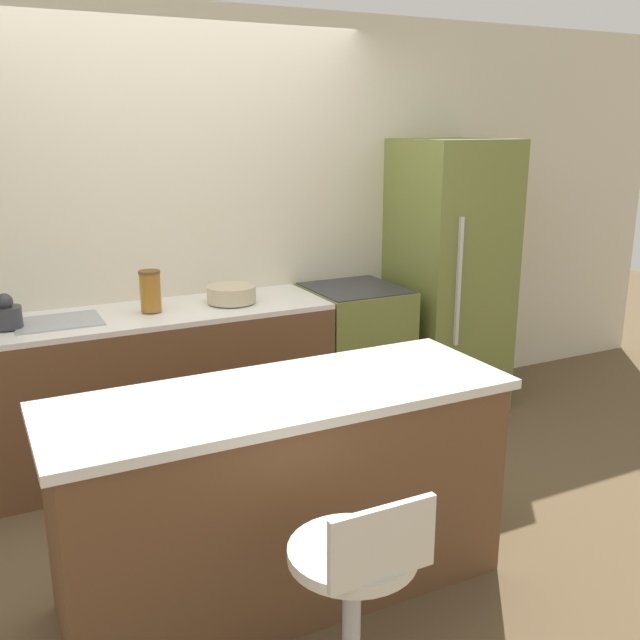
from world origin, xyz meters
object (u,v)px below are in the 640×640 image
Objects in this scene: stool_chair at (355,603)px; mixing_bowl at (231,294)px; oven_range at (354,355)px; refrigerator at (449,277)px; kettle at (6,314)px.

stool_chair is 3.03× the size of mixing_bowl.
oven_range is 2.52m from stool_chair.
stool_chair is at bearing -131.94° from refrigerator.
oven_range is at bearing 0.24° from kettle.
mixing_bowl is (0.39, 2.19, 0.51)m from stool_chair.
refrigerator is 10.17× the size of kettle.
refrigerator is 2.11× the size of stool_chair.
kettle is at bearing -179.76° from oven_range.
refrigerator reaches higher than mixing_bowl.
oven_range is 3.17× the size of mixing_bowl.
oven_range is at bearing 60.73° from stool_chair.
stool_chair is (-1.23, -2.20, -0.01)m from oven_range.
refrigerator is 2.96m from stool_chair.
oven_range is at bearing 0.60° from mixing_bowl.
stool_chair is 4.81× the size of kettle.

